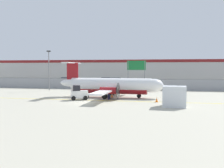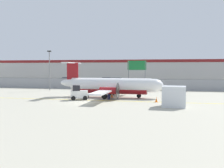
{
  "view_description": "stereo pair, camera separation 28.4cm",
  "coord_description": "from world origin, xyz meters",
  "px_view_note": "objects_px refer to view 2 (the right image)",
  "views": [
    {
      "loc": [
        8.07,
        -28.45,
        4.15
      ],
      "look_at": [
        1.19,
        6.7,
        1.8
      ],
      "focal_mm": 40.0,
      "sensor_mm": 36.0,
      "label": 1
    },
    {
      "loc": [
        8.35,
        -28.4,
        4.15
      ],
      "look_at": [
        1.19,
        6.7,
        1.8
      ],
      "focal_mm": 40.0,
      "sensor_mm": 36.0,
      "label": 2
    }
  ],
  "objects_px": {
    "baggage_tug": "(79,93)",
    "highway_sign": "(137,68)",
    "parked_car_7": "(197,84)",
    "parked_car_1": "(77,83)",
    "parked_car_5": "(154,83)",
    "ground_crew_worker": "(109,92)",
    "traffic_cone_near_right": "(112,95)",
    "parked_car_2": "(106,80)",
    "parked_car_6": "(178,84)",
    "commuter_airplane": "(112,86)",
    "apron_light_pole": "(49,67)",
    "traffic_cone_near_left": "(156,100)",
    "cargo_container": "(174,97)",
    "parked_car_0": "(67,80)",
    "parked_car_3": "(116,81)",
    "parked_car_4": "(134,82)"
  },
  "relations": [
    {
      "from": "cargo_container",
      "to": "parked_car_7",
      "type": "bearing_deg",
      "value": 80.85
    },
    {
      "from": "baggage_tug",
      "to": "parked_car_4",
      "type": "distance_m",
      "value": 25.03
    },
    {
      "from": "parked_car_7",
      "to": "parked_car_1",
      "type": "bearing_deg",
      "value": 173.79
    },
    {
      "from": "parked_car_4",
      "to": "apron_light_pole",
      "type": "xyz_separation_m",
      "value": [
        -14.23,
        -12.65,
        3.41
      ]
    },
    {
      "from": "cargo_container",
      "to": "traffic_cone_near_right",
      "type": "relative_size",
      "value": 3.93
    },
    {
      "from": "traffic_cone_near_left",
      "to": "parked_car_3",
      "type": "height_order",
      "value": "parked_car_3"
    },
    {
      "from": "traffic_cone_near_left",
      "to": "traffic_cone_near_right",
      "type": "relative_size",
      "value": 1.0
    },
    {
      "from": "parked_car_3",
      "to": "parked_car_2",
      "type": "bearing_deg",
      "value": -10.25
    },
    {
      "from": "parked_car_0",
      "to": "parked_car_3",
      "type": "relative_size",
      "value": 1.0
    },
    {
      "from": "commuter_airplane",
      "to": "parked_car_0",
      "type": "bearing_deg",
      "value": 124.86
    },
    {
      "from": "commuter_airplane",
      "to": "cargo_container",
      "type": "height_order",
      "value": "commuter_airplane"
    },
    {
      "from": "parked_car_1",
      "to": "parked_car_2",
      "type": "bearing_deg",
      "value": 64.52
    },
    {
      "from": "cargo_container",
      "to": "highway_sign",
      "type": "height_order",
      "value": "highway_sign"
    },
    {
      "from": "traffic_cone_near_right",
      "to": "apron_light_pole",
      "type": "height_order",
      "value": "apron_light_pole"
    },
    {
      "from": "apron_light_pole",
      "to": "traffic_cone_near_left",
      "type": "bearing_deg",
      "value": -31.97
    },
    {
      "from": "traffic_cone_near_right",
      "to": "apron_light_pole",
      "type": "bearing_deg",
      "value": 147.35
    },
    {
      "from": "parked_car_2",
      "to": "highway_sign",
      "type": "bearing_deg",
      "value": 116.22
    },
    {
      "from": "cargo_container",
      "to": "traffic_cone_near_right",
      "type": "distance_m",
      "value": 10.72
    },
    {
      "from": "commuter_airplane",
      "to": "ground_crew_worker",
      "type": "distance_m",
      "value": 2.61
    },
    {
      "from": "commuter_airplane",
      "to": "parked_car_1",
      "type": "height_order",
      "value": "commuter_airplane"
    },
    {
      "from": "traffic_cone_near_left",
      "to": "parked_car_6",
      "type": "height_order",
      "value": "parked_car_6"
    },
    {
      "from": "traffic_cone_near_right",
      "to": "ground_crew_worker",
      "type": "bearing_deg",
      "value": -88.0
    },
    {
      "from": "parked_car_2",
      "to": "parked_car_5",
      "type": "bearing_deg",
      "value": 139.69
    },
    {
      "from": "commuter_airplane",
      "to": "apron_light_pole",
      "type": "height_order",
      "value": "apron_light_pole"
    },
    {
      "from": "parked_car_1",
      "to": "highway_sign",
      "type": "relative_size",
      "value": 0.78
    },
    {
      "from": "parked_car_4",
      "to": "highway_sign",
      "type": "distance_m",
      "value": 7.96
    },
    {
      "from": "parked_car_4",
      "to": "parked_car_7",
      "type": "relative_size",
      "value": 0.98
    },
    {
      "from": "parked_car_0",
      "to": "parked_car_1",
      "type": "height_order",
      "value": "same"
    },
    {
      "from": "parked_car_2",
      "to": "parked_car_3",
      "type": "bearing_deg",
      "value": 155.81
    },
    {
      "from": "commuter_airplane",
      "to": "cargo_container",
      "type": "relative_size",
      "value": 6.37
    },
    {
      "from": "parked_car_7",
      "to": "highway_sign",
      "type": "xyz_separation_m",
      "value": [
        -11.69,
        -3.89,
        3.24
      ]
    },
    {
      "from": "baggage_tug",
      "to": "parked_car_2",
      "type": "relative_size",
      "value": 0.59
    },
    {
      "from": "commuter_airplane",
      "to": "parked_car_5",
      "type": "height_order",
      "value": "commuter_airplane"
    },
    {
      "from": "parked_car_3",
      "to": "parked_car_0",
      "type": "bearing_deg",
      "value": 8.75
    },
    {
      "from": "apron_light_pole",
      "to": "parked_car_4",
      "type": "bearing_deg",
      "value": 41.63
    },
    {
      "from": "parked_car_2",
      "to": "parked_car_6",
      "type": "bearing_deg",
      "value": 144.49
    },
    {
      "from": "parked_car_0",
      "to": "ground_crew_worker",
      "type": "bearing_deg",
      "value": -65.0
    },
    {
      "from": "cargo_container",
      "to": "parked_car_7",
      "type": "height_order",
      "value": "cargo_container"
    },
    {
      "from": "baggage_tug",
      "to": "ground_crew_worker",
      "type": "relative_size",
      "value": 1.51
    },
    {
      "from": "ground_crew_worker",
      "to": "highway_sign",
      "type": "xyz_separation_m",
      "value": [
        1.94,
        16.54,
        3.19
      ]
    },
    {
      "from": "apron_light_pole",
      "to": "parked_car_1",
      "type": "bearing_deg",
      "value": 77.54
    },
    {
      "from": "parked_car_1",
      "to": "apron_light_pole",
      "type": "bearing_deg",
      "value": -104.92
    },
    {
      "from": "parked_car_1",
      "to": "parked_car_5",
      "type": "xyz_separation_m",
      "value": [
        16.62,
        2.12,
        0.0
      ]
    },
    {
      "from": "traffic_cone_near_right",
      "to": "parked_car_1",
      "type": "height_order",
      "value": "parked_car_1"
    },
    {
      "from": "traffic_cone_near_right",
      "to": "parked_car_2",
      "type": "height_order",
      "value": "parked_car_2"
    },
    {
      "from": "traffic_cone_near_left",
      "to": "parked_car_2",
      "type": "distance_m",
      "value": 34.23
    },
    {
      "from": "ground_crew_worker",
      "to": "parked_car_5",
      "type": "relative_size",
      "value": 0.39
    },
    {
      "from": "commuter_airplane",
      "to": "parked_car_6",
      "type": "xyz_separation_m",
      "value": [
        10.01,
        18.61,
        -0.71
      ]
    },
    {
      "from": "baggage_tug",
      "to": "highway_sign",
      "type": "relative_size",
      "value": 0.47
    },
    {
      "from": "cargo_container",
      "to": "highway_sign",
      "type": "distance_m",
      "value": 22.15
    }
  ]
}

